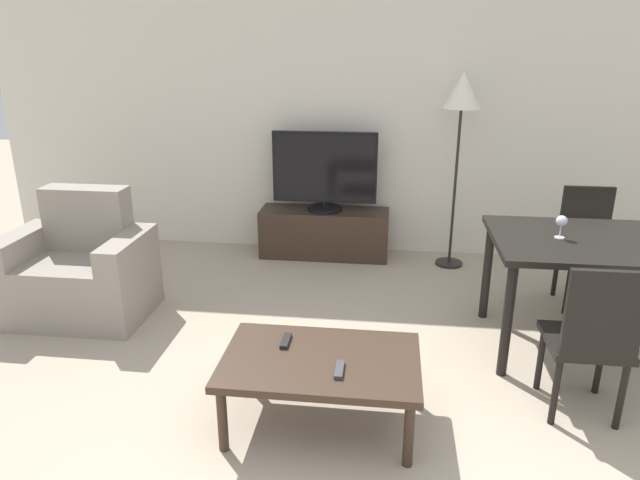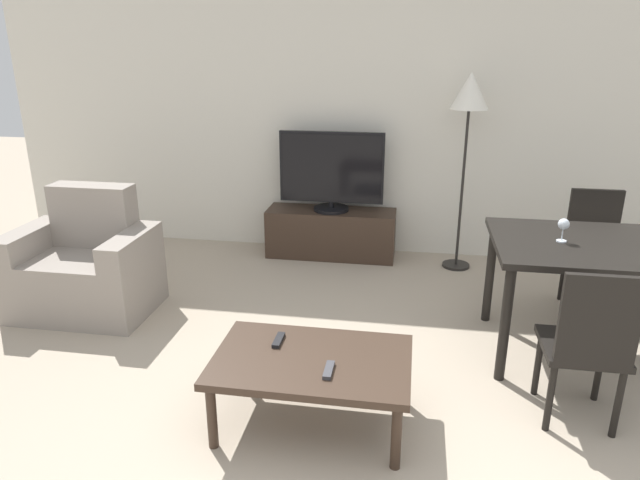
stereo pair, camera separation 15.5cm
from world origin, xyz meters
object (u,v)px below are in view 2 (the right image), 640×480
(armchair, at_px, (86,269))
(dining_table, at_px, (596,257))
(wine_glass_left, at_px, (564,226))
(floor_lamp, at_px, (469,102))
(coffee_table, at_px, (312,365))
(tv_stand, at_px, (331,233))
(dining_chair_near, at_px, (588,342))
(tv, at_px, (331,172))
(dining_chair_far, at_px, (594,246))
(remote_secondary, at_px, (279,340))
(remote_primary, at_px, (329,370))

(armchair, relative_size, dining_table, 0.80)
(wine_glass_left, bearing_deg, floor_lamp, 109.07)
(coffee_table, distance_m, floor_lamp, 2.78)
(tv_stand, height_order, wine_glass_left, wine_glass_left)
(dining_table, height_order, dining_chair_near, dining_chair_near)
(wine_glass_left, bearing_deg, armchair, 178.35)
(tv_stand, bearing_deg, floor_lamp, -4.68)
(coffee_table, height_order, wine_glass_left, wine_glass_left)
(tv, relative_size, dining_chair_near, 1.06)
(dining_chair_near, bearing_deg, coffee_table, -170.81)
(dining_table, bearing_deg, coffee_table, -148.26)
(dining_chair_far, relative_size, wine_glass_left, 6.07)
(tv_stand, bearing_deg, coffee_table, -83.77)
(tv_stand, xyz_separation_m, floor_lamp, (1.15, -0.09, 1.22))
(dining_chair_near, bearing_deg, tv_stand, 125.89)
(floor_lamp, distance_m, remote_secondary, 2.72)
(coffee_table, xyz_separation_m, remote_primary, (0.11, -0.12, 0.05))
(armchair, xyz_separation_m, coffee_table, (1.89, -1.07, 0.02))
(tv, bearing_deg, dining_table, -39.05)
(remote_primary, bearing_deg, tv, 98.24)
(dining_chair_far, bearing_deg, tv_stand, 160.11)
(dining_chair_far, bearing_deg, dining_table, -105.85)
(dining_chair_far, relative_size, remote_primary, 5.91)
(dining_table, xyz_separation_m, remote_secondary, (-1.79, -0.85, -0.27))
(tv_stand, relative_size, dining_chair_near, 1.33)
(armchair, distance_m, coffee_table, 2.17)
(dining_chair_near, bearing_deg, armchair, 165.49)
(tv, bearing_deg, coffee_table, -83.77)
(tv, height_order, wine_glass_left, tv)
(armchair, distance_m, wine_glass_left, 3.30)
(tv, height_order, dining_chair_far, tv)
(dining_table, xyz_separation_m, dining_chair_near, (-0.22, -0.76, -0.18))
(dining_chair_near, xyz_separation_m, floor_lamp, (-0.49, 2.17, 0.96))
(remote_secondary, bearing_deg, dining_table, 25.36)
(coffee_table, bearing_deg, remote_secondary, 147.08)
(tv_stand, relative_size, tv, 1.25)
(coffee_table, relative_size, remote_secondary, 6.70)
(dining_chair_far, bearing_deg, armchair, -169.65)
(tv, distance_m, coffee_table, 2.54)
(tv_stand, relative_size, floor_lamp, 0.70)
(dining_table, relative_size, remote_primary, 8.21)
(dining_chair_far, bearing_deg, dining_chair_near, -105.85)
(floor_lamp, bearing_deg, coffee_table, -110.09)
(tv_stand, height_order, remote_secondary, tv_stand)
(coffee_table, bearing_deg, dining_chair_near, 9.19)
(armchair, relative_size, coffee_table, 0.97)
(coffee_table, relative_size, dining_table, 0.82)
(armchair, xyz_separation_m, wine_glass_left, (3.26, -0.09, 0.54))
(tv_stand, xyz_separation_m, dining_chair_near, (1.64, -2.27, 0.26))
(tv_stand, relative_size, coffee_table, 1.17)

